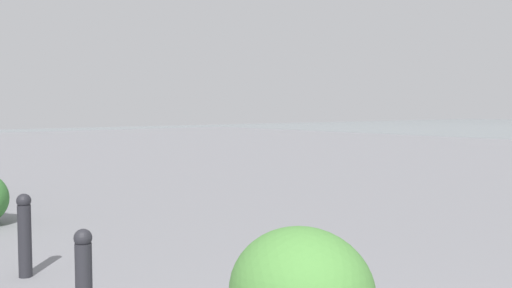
% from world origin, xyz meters
% --- Properties ---
extents(bollard_near, '(0.13, 0.13, 0.69)m').
position_xyz_m(bollard_near, '(2.62, -0.41, 0.36)').
color(bollard_near, '#232328').
rests_on(bollard_near, ground).
extents(bollard_mid, '(0.13, 0.13, 0.77)m').
position_xyz_m(bollard_mid, '(4.05, -0.44, 0.40)').
color(bollard_mid, '#232328').
rests_on(bollard_mid, ground).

